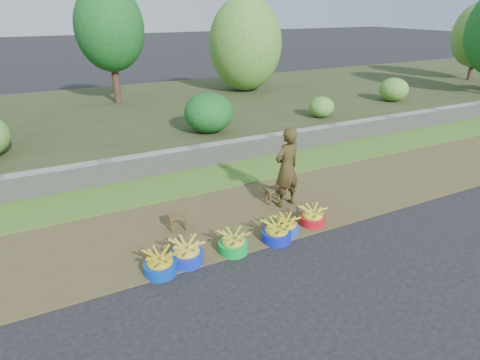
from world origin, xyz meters
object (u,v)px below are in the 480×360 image
basin_e (286,226)px  basin_d (276,232)px  stool_right (274,191)px  vendor_woman (287,168)px  basin_f (312,217)px  basin_b (187,253)px  stool_left (178,218)px  basin_c (233,243)px  basin_a (160,264)px

basin_e → basin_d: bearing=-155.6°
stool_right → vendor_woman: (0.15, -0.19, 0.56)m
basin_f → stool_right: bearing=99.6°
basin_b → stool_left: basin_b is taller
stool_right → vendor_woman: bearing=-51.1°
basin_c → basin_f: size_ratio=1.04×
basin_f → basin_d: bearing=-168.4°
basin_d → stool_right: 1.47m
basin_d → basin_f: basin_d is taller
basin_a → basin_b: bearing=10.1°
vendor_woman → basin_c: bearing=20.5°
vendor_woman → basin_e: bearing=46.6°
basin_e → basin_f: basin_f is taller
basin_d → vendor_woman: bearing=50.7°
basin_a → basin_c: basin_a is taller
basin_b → basin_e: size_ratio=1.14×
basin_c → basin_e: 1.11m
basin_d → stool_left: 1.82m
basin_c → vendor_woman: 2.12m
basin_b → basin_e: (1.92, 0.03, -0.02)m
basin_a → stool_left: bearing=58.5°
basin_b → vendor_woman: 2.79m
vendor_woman → basin_a: bearing=8.8°
basin_e → basin_f: bearing=5.5°
basin_a → basin_d: basin_d is taller
basin_f → stool_left: (-2.34, 0.95, 0.10)m
basin_c → basin_d: 0.83m
basin_f → vendor_woman: bearing=91.9°
basin_a → basin_f: 3.03m
basin_b → stool_right: 2.65m
basin_f → stool_left: basin_f is taller
basin_a → basin_c: bearing=0.9°
basin_c → vendor_woman: size_ratio=0.31×
basin_b → stool_right: basin_b is taller
basin_d → basin_e: size_ratio=1.11×
basin_a → stool_left: (0.69, 1.12, 0.09)m
basin_d → vendor_woman: 1.55m
basin_e → stool_left: bearing=149.2°
basin_c → basin_f: (1.75, 0.15, -0.01)m
basin_a → vendor_woman: 3.25m
basin_b → vendor_woman: vendor_woman is taller
basin_b → basin_c: 0.81m
basin_f → stool_right: (-0.18, 1.08, 0.12)m
stool_right → basin_b: bearing=-153.7°
basin_d → vendor_woman: (0.89, 1.08, 0.67)m
basin_a → vendor_woman: vendor_woman is taller
basin_b → basin_c: bearing=-4.6°
basin_a → basin_b: size_ratio=0.96×
basin_a → basin_b: 0.47m
stool_right → basin_e: bearing=-111.7°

